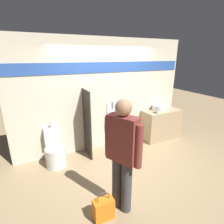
{
  "coord_description": "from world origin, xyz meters",
  "views": [
    {
      "loc": [
        -1.64,
        -3.28,
        2.28
      ],
      "look_at": [
        0.0,
        0.17,
        1.05
      ],
      "focal_mm": 28.0,
      "sensor_mm": 36.0,
      "label": 1
    }
  ],
  "objects_px": {
    "shopping_bag": "(104,209)",
    "toilet": "(55,152)",
    "urinal_near_counter": "(115,117)",
    "cell_phone": "(155,113)",
    "sink_basin": "(160,108)",
    "person_in_vest": "(122,153)"
  },
  "relations": [
    {
      "from": "sink_basin",
      "to": "person_in_vest",
      "type": "distance_m",
      "value": 2.75
    },
    {
      "from": "sink_basin",
      "to": "urinal_near_counter",
      "type": "bearing_deg",
      "value": 176.93
    },
    {
      "from": "cell_phone",
      "to": "urinal_near_counter",
      "type": "height_order",
      "value": "urinal_near_counter"
    },
    {
      "from": "sink_basin",
      "to": "cell_phone",
      "type": "height_order",
      "value": "sink_basin"
    },
    {
      "from": "cell_phone",
      "to": "urinal_near_counter",
      "type": "bearing_deg",
      "value": 168.02
    },
    {
      "from": "cell_phone",
      "to": "toilet",
      "type": "height_order",
      "value": "toilet"
    },
    {
      "from": "toilet",
      "to": "sink_basin",
      "type": "bearing_deg",
      "value": 2.38
    },
    {
      "from": "toilet",
      "to": "person_in_vest",
      "type": "distance_m",
      "value": 1.91
    },
    {
      "from": "urinal_near_counter",
      "to": "shopping_bag",
      "type": "height_order",
      "value": "urinal_near_counter"
    },
    {
      "from": "person_in_vest",
      "to": "shopping_bag",
      "type": "height_order",
      "value": "person_in_vest"
    },
    {
      "from": "urinal_near_counter",
      "to": "toilet",
      "type": "bearing_deg",
      "value": -172.84
    },
    {
      "from": "sink_basin",
      "to": "cell_phone",
      "type": "distance_m",
      "value": 0.32
    },
    {
      "from": "cell_phone",
      "to": "shopping_bag",
      "type": "height_order",
      "value": "cell_phone"
    },
    {
      "from": "sink_basin",
      "to": "person_in_vest",
      "type": "relative_size",
      "value": 0.23
    },
    {
      "from": "cell_phone",
      "to": "toilet",
      "type": "bearing_deg",
      "value": 179.19
    },
    {
      "from": "sink_basin",
      "to": "shopping_bag",
      "type": "xyz_separation_m",
      "value": [
        -2.46,
        -1.81,
        -0.74
      ]
    },
    {
      "from": "toilet",
      "to": "shopping_bag",
      "type": "bearing_deg",
      "value": -75.82
    },
    {
      "from": "shopping_bag",
      "to": "toilet",
      "type": "bearing_deg",
      "value": 104.18
    },
    {
      "from": "toilet",
      "to": "urinal_near_counter",
      "type": "bearing_deg",
      "value": 7.16
    },
    {
      "from": "urinal_near_counter",
      "to": "shopping_bag",
      "type": "distance_m",
      "value": 2.28
    },
    {
      "from": "urinal_near_counter",
      "to": "toilet",
      "type": "xyz_separation_m",
      "value": [
        -1.53,
        -0.19,
        -0.51
      ]
    },
    {
      "from": "cell_phone",
      "to": "shopping_bag",
      "type": "bearing_deg",
      "value": -142.98
    }
  ]
}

